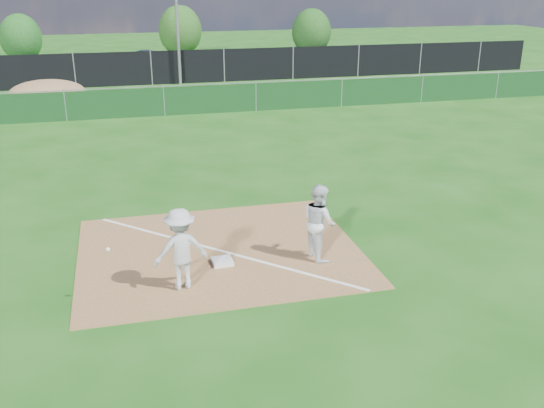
# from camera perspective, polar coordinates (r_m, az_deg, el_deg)

# --- Properties ---
(ground) EXTENTS (90.00, 90.00, 0.00)m
(ground) POSITION_cam_1_polar(r_m,az_deg,el_deg) (21.73, -8.93, 5.45)
(ground) COLOR #174E10
(ground) RESTS_ON ground
(infield_dirt) EXTENTS (6.00, 5.00, 0.02)m
(infield_dirt) POSITION_cam_1_polar(r_m,az_deg,el_deg) (13.30, -4.95, -4.44)
(infield_dirt) COLOR brown
(infield_dirt) RESTS_ON ground
(foul_line) EXTENTS (5.01, 5.01, 0.01)m
(foul_line) POSITION_cam_1_polar(r_m,az_deg,el_deg) (13.29, -4.96, -4.38)
(foul_line) COLOR white
(foul_line) RESTS_ON infield_dirt
(green_fence) EXTENTS (44.00, 0.05, 1.20)m
(green_fence) POSITION_cam_1_polar(r_m,az_deg,el_deg) (26.45, -10.12, 9.46)
(green_fence) COLOR #0E3313
(green_fence) RESTS_ON ground
(dirt_mound) EXTENTS (3.38, 2.60, 1.17)m
(dirt_mound) POSITION_cam_1_polar(r_m,az_deg,el_deg) (30.00, -20.37, 9.79)
(dirt_mound) COLOR olive
(dirt_mound) RESTS_ON ground
(black_fence) EXTENTS (46.00, 0.04, 1.80)m
(black_fence) POSITION_cam_1_polar(r_m,az_deg,el_deg) (34.28, -11.28, 12.44)
(black_fence) COLOR black
(black_fence) RESTS_ON ground
(parking_lot) EXTENTS (46.00, 9.00, 0.01)m
(parking_lot) POSITION_cam_1_polar(r_m,az_deg,el_deg) (39.35, -11.67, 12.13)
(parking_lot) COLOR black
(parking_lot) RESTS_ON ground
(light_pole) EXTENTS (0.16, 0.16, 8.00)m
(light_pole) POSITION_cam_1_polar(r_m,az_deg,el_deg) (33.80, -8.98, 17.76)
(light_pole) COLOR slate
(light_pole) RESTS_ON ground
(first_base) EXTENTS (0.44, 0.44, 0.09)m
(first_base) POSITION_cam_1_polar(r_m,az_deg,el_deg) (12.71, -4.70, -5.41)
(first_base) COLOR silver
(first_base) RESTS_ON infield_dirt
(play_at_first) EXTENTS (1.90, 0.75, 1.61)m
(play_at_first) POSITION_cam_1_polar(r_m,az_deg,el_deg) (11.55, -8.60, -4.22)
(play_at_first) COLOR silver
(play_at_first) RESTS_ON infield_dirt
(runner) EXTENTS (0.75, 0.89, 1.63)m
(runner) POSITION_cam_1_polar(r_m,az_deg,el_deg) (12.71, 4.46, -1.68)
(runner) COLOR silver
(runner) RESTS_ON ground
(car_left) EXTENTS (4.19, 1.81, 1.41)m
(car_left) POSITION_cam_1_polar(r_m,az_deg,el_deg) (37.93, -17.86, 12.35)
(car_left) COLOR #929498
(car_left) RESTS_ON parking_lot
(car_mid) EXTENTS (4.37, 2.76, 1.36)m
(car_mid) POSITION_cam_1_polar(r_m,az_deg,el_deg) (38.20, -10.94, 12.97)
(car_mid) COLOR black
(car_mid) RESTS_ON parking_lot
(car_right) EXTENTS (4.57, 2.68, 1.24)m
(car_right) POSITION_cam_1_polar(r_m,az_deg,el_deg) (38.51, -3.05, 13.28)
(car_right) COLOR black
(car_right) RESTS_ON parking_lot
(tree_left) EXTENTS (2.74, 2.74, 3.25)m
(tree_left) POSITION_cam_1_polar(r_m,az_deg,el_deg) (45.36, -22.57, 14.25)
(tree_left) COLOR #382316
(tree_left) RESTS_ON ground
(tree_mid) EXTENTS (3.07, 3.07, 3.64)m
(tree_mid) POSITION_cam_1_polar(r_m,az_deg,el_deg) (45.66, -8.64, 15.83)
(tree_mid) COLOR #382316
(tree_mid) RESTS_ON ground
(tree_right) EXTENTS (2.85, 2.85, 3.38)m
(tree_right) POSITION_cam_1_polar(r_m,az_deg,el_deg) (45.93, 3.73, 15.87)
(tree_right) COLOR #382316
(tree_right) RESTS_ON ground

